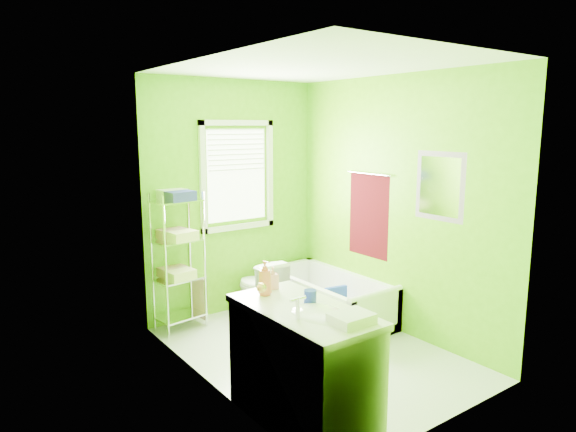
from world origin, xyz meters
TOP-DOWN VIEW (x-y plane):
  - ground at (0.00, 0.00)m, footprint 2.90×2.90m
  - room_envelope at (0.00, 0.00)m, footprint 2.14×2.94m
  - window at (0.05, 1.42)m, footprint 0.92×0.05m
  - door at (-1.04, -1.00)m, footprint 0.09×0.80m
  - right_wall_decor at (1.04, -0.02)m, footprint 0.04×1.48m
  - bathtub at (0.69, 0.58)m, footprint 0.71×1.53m
  - toilet at (0.08, 1.04)m, footprint 0.39×0.67m
  - vanity at (-0.77, -0.85)m, footprint 0.59×1.14m
  - wire_shelf_unit at (-0.75, 1.28)m, footprint 0.52×0.42m

SIDE VIEW (x-z plane):
  - ground at x=0.00m, z-range 0.00..0.00m
  - bathtub at x=0.69m, z-range -0.09..0.41m
  - toilet at x=0.08m, z-range 0.00..0.68m
  - vanity at x=-0.77m, z-range -0.10..1.02m
  - wire_shelf_unit at x=-0.75m, z-range 0.15..1.61m
  - door at x=-1.04m, z-range 0.00..2.00m
  - right_wall_decor at x=1.04m, z-range 0.74..1.91m
  - room_envelope at x=0.00m, z-range 0.24..2.86m
  - window at x=0.05m, z-range 1.00..2.22m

